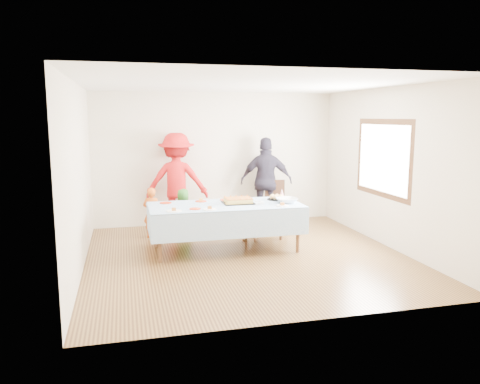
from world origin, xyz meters
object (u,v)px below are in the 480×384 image
object	(u,v)px
birthday_cake	(238,201)
dining_chair	(275,201)
party_table	(225,208)
adult_left	(177,181)

from	to	relation	value
birthday_cake	dining_chair	xyz separation A→B (m)	(1.13, 1.43, -0.30)
party_table	adult_left	xyz separation A→B (m)	(-0.60, 1.80, 0.22)
adult_left	dining_chair	bearing A→B (deg)	-178.62
birthday_cake	adult_left	xyz separation A→B (m)	(-0.82, 1.75, 0.13)
dining_chair	adult_left	size ratio (longest dim) A/B	0.49
birthday_cake	adult_left	distance (m)	1.94
party_table	birthday_cake	distance (m)	0.25
party_table	adult_left	size ratio (longest dim) A/B	1.32
dining_chair	adult_left	world-z (taller)	adult_left
dining_chair	birthday_cake	bearing A→B (deg)	-119.32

